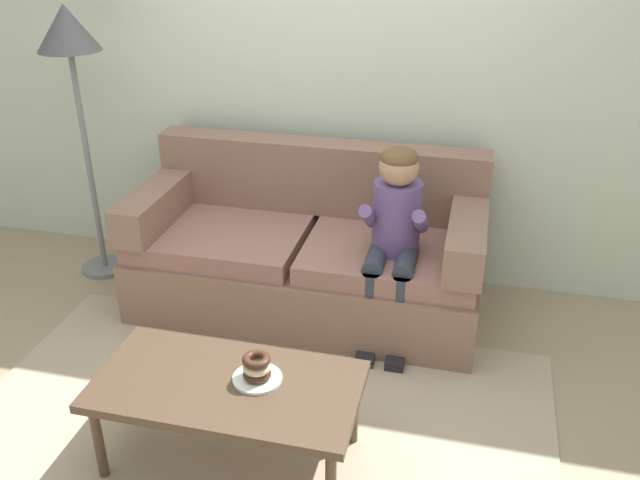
{
  "coord_description": "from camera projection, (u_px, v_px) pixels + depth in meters",
  "views": [
    {
      "loc": [
        0.88,
        -2.61,
        2.24
      ],
      "look_at": [
        0.14,
        0.45,
        0.65
      ],
      "focal_mm": 38.18,
      "sensor_mm": 36.0,
      "label": 1
    }
  ],
  "objects": [
    {
      "name": "wall_back",
      "position": [
        335.0,
        55.0,
        4.04
      ],
      "size": [
        8.0,
        0.1,
        2.8
      ],
      "primitive_type": "cube",
      "color": "beige",
      "rests_on": "ground"
    },
    {
      "name": "ground",
      "position": [
        273.0,
        390.0,
        3.46
      ],
      "size": [
        10.0,
        10.0,
        0.0
      ],
      "primitive_type": "plane",
      "color": "#9E896B"
    },
    {
      "name": "donut_second",
      "position": [
        257.0,
        367.0,
        2.83
      ],
      "size": [
        0.14,
        0.14,
        0.04
      ],
      "primitive_type": "torus",
      "rotation": [
        0.0,
        0.0,
        0.18
      ],
      "color": "beige",
      "rests_on": "donut"
    },
    {
      "name": "donut_third",
      "position": [
        256.0,
        360.0,
        2.81
      ],
      "size": [
        0.13,
        0.13,
        0.04
      ],
      "primitive_type": "torus",
      "rotation": [
        0.0,
        0.0,
        3.02
      ],
      "color": "#422619",
      "rests_on": "donut_second"
    },
    {
      "name": "area_rug",
      "position": [
        257.0,
        422.0,
        3.24
      ],
      "size": [
        2.77,
        1.71,
        0.01
      ],
      "primitive_type": "cube",
      "color": "tan",
      "rests_on": "ground"
    },
    {
      "name": "coffee_table",
      "position": [
        227.0,
        390.0,
        2.86
      ],
      "size": [
        1.12,
        0.58,
        0.43
      ],
      "color": "#4C3828",
      "rests_on": "ground"
    },
    {
      "name": "person_child",
      "position": [
        394.0,
        228.0,
        3.61
      ],
      "size": [
        0.34,
        0.58,
        1.1
      ],
      "color": "#664C84",
      "rests_on": "ground"
    },
    {
      "name": "floor_lamp",
      "position": [
        71.0,
        53.0,
        3.94
      ],
      "size": [
        0.37,
        0.37,
        1.71
      ],
      "color": "slate",
      "rests_on": "ground"
    },
    {
      "name": "plate",
      "position": [
        257.0,
        378.0,
        2.86
      ],
      "size": [
        0.21,
        0.21,
        0.01
      ],
      "primitive_type": "cylinder",
      "color": "white",
      "rests_on": "coffee_table"
    },
    {
      "name": "toy_controller",
      "position": [
        170.0,
        352.0,
        3.7
      ],
      "size": [
        0.23,
        0.09,
        0.05
      ],
      "rotation": [
        0.0,
        0.0,
        0.58
      ],
      "color": "gold",
      "rests_on": "ground"
    },
    {
      "name": "donut",
      "position": [
        257.0,
        374.0,
        2.85
      ],
      "size": [
        0.16,
        0.16,
        0.04
      ],
      "primitive_type": "torus",
      "rotation": [
        0.0,
        0.0,
        1.11
      ],
      "color": "#422619",
      "rests_on": "plate"
    },
    {
      "name": "couch",
      "position": [
        309.0,
        254.0,
        4.05
      ],
      "size": [
        2.01,
        0.9,
        0.94
      ],
      "color": "#846051",
      "rests_on": "ground"
    }
  ]
}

